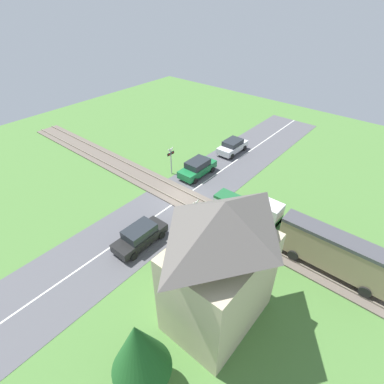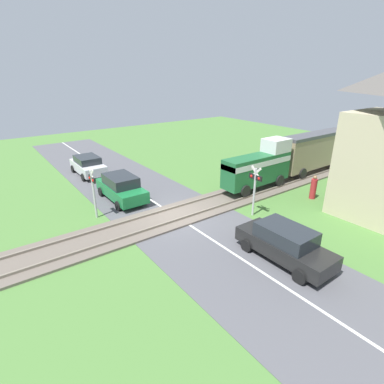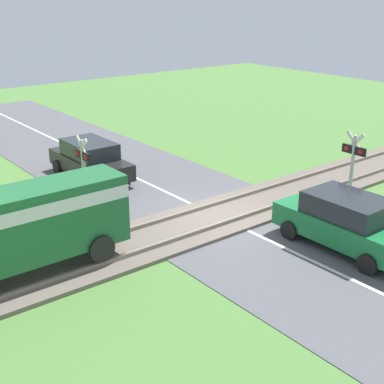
{
  "view_description": "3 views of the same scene",
  "coord_description": "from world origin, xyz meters",
  "px_view_note": "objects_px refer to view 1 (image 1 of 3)",
  "views": [
    {
      "loc": [
        16.24,
        14.75,
        16.26
      ],
      "look_at": [
        0.0,
        1.18,
        1.2
      ],
      "focal_mm": 28.0,
      "sensor_mm": 36.0,
      "label": 1
    },
    {
      "loc": [
        12.87,
        -8.3,
        7.57
      ],
      "look_at": [
        0.0,
        1.18,
        1.2
      ],
      "focal_mm": 28.0,
      "sensor_mm": 36.0,
      "label": 2
    },
    {
      "loc": [
        -12.47,
        11.03,
        7.16
      ],
      "look_at": [
        0.0,
        1.18,
        1.2
      ],
      "focal_mm": 50.0,
      "sensor_mm": 36.0,
      "label": 3
    }
  ],
  "objects_px": {
    "car_behind_queue": "(233,146)",
    "pedestrian_by_station": "(246,258)",
    "train": "(296,235)",
    "crossing_signal_east_approach": "(196,211)",
    "station_building": "(220,268)",
    "crossing_signal_west_approach": "(171,157)",
    "car_far_side": "(140,236)",
    "car_near_crossing": "(198,168)"
  },
  "relations": [
    {
      "from": "car_behind_queue",
      "to": "crossing_signal_west_approach",
      "type": "relative_size",
      "value": 1.39
    },
    {
      "from": "station_building",
      "to": "car_near_crossing",
      "type": "bearing_deg",
      "value": -136.88
    },
    {
      "from": "car_far_side",
      "to": "car_behind_queue",
      "type": "height_order",
      "value": "car_far_side"
    },
    {
      "from": "crossing_signal_west_approach",
      "to": "pedestrian_by_station",
      "type": "relative_size",
      "value": 1.87
    },
    {
      "from": "crossing_signal_east_approach",
      "to": "station_building",
      "type": "xyz_separation_m",
      "value": [
        4.94,
        5.62,
        2.25
      ]
    },
    {
      "from": "crossing_signal_west_approach",
      "to": "crossing_signal_east_approach",
      "type": "xyz_separation_m",
      "value": [
        4.99,
        7.29,
        0.0
      ]
    },
    {
      "from": "car_behind_queue",
      "to": "pedestrian_by_station",
      "type": "bearing_deg",
      "value": 36.75
    },
    {
      "from": "car_behind_queue",
      "to": "pedestrian_by_station",
      "type": "height_order",
      "value": "pedestrian_by_station"
    },
    {
      "from": "car_far_side",
      "to": "pedestrian_by_station",
      "type": "relative_size",
      "value": 2.77
    },
    {
      "from": "car_near_crossing",
      "to": "pedestrian_by_station",
      "type": "bearing_deg",
      "value": 54.77
    },
    {
      "from": "car_near_crossing",
      "to": "pedestrian_by_station",
      "type": "height_order",
      "value": "car_near_crossing"
    },
    {
      "from": "train",
      "to": "car_far_side",
      "type": "bearing_deg",
      "value": -55.34
    },
    {
      "from": "crossing_signal_east_approach",
      "to": "pedestrian_by_station",
      "type": "xyz_separation_m",
      "value": [
        0.58,
        4.94,
        -1.16
      ]
    },
    {
      "from": "car_behind_queue",
      "to": "car_near_crossing",
      "type": "bearing_deg",
      "value": 0.0
    },
    {
      "from": "train",
      "to": "crossing_signal_west_approach",
      "type": "height_order",
      "value": "train"
    },
    {
      "from": "train",
      "to": "car_near_crossing",
      "type": "height_order",
      "value": "train"
    },
    {
      "from": "crossing_signal_west_approach",
      "to": "car_behind_queue",
      "type": "bearing_deg",
      "value": 164.31
    },
    {
      "from": "car_far_side",
      "to": "crossing_signal_east_approach",
      "type": "bearing_deg",
      "value": 150.02
    },
    {
      "from": "station_building",
      "to": "crossing_signal_west_approach",
      "type": "bearing_deg",
      "value": -127.56
    },
    {
      "from": "train",
      "to": "car_far_side",
      "type": "relative_size",
      "value": 3.02
    },
    {
      "from": "pedestrian_by_station",
      "to": "car_far_side",
      "type": "bearing_deg",
      "value": -65.63
    },
    {
      "from": "train",
      "to": "crossing_signal_east_approach",
      "type": "xyz_separation_m",
      "value": [
        2.5,
        -6.93,
        0.0
      ]
    },
    {
      "from": "car_far_side",
      "to": "pedestrian_by_station",
      "type": "distance_m",
      "value": 7.84
    },
    {
      "from": "car_far_side",
      "to": "car_behind_queue",
      "type": "bearing_deg",
      "value": -170.19
    },
    {
      "from": "station_building",
      "to": "crossing_signal_east_approach",
      "type": "bearing_deg",
      "value": -131.29
    },
    {
      "from": "car_near_crossing",
      "to": "crossing_signal_east_approach",
      "type": "xyz_separation_m",
      "value": [
        6.49,
        5.08,
        1.03
      ]
    },
    {
      "from": "station_building",
      "to": "pedestrian_by_station",
      "type": "height_order",
      "value": "station_building"
    },
    {
      "from": "train",
      "to": "pedestrian_by_station",
      "type": "height_order",
      "value": "train"
    },
    {
      "from": "car_near_crossing",
      "to": "station_building",
      "type": "distance_m",
      "value": 16.0
    },
    {
      "from": "crossing_signal_east_approach",
      "to": "car_far_side",
      "type": "bearing_deg",
      "value": -29.98
    },
    {
      "from": "pedestrian_by_station",
      "to": "crossing_signal_east_approach",
      "type": "bearing_deg",
      "value": -96.75
    },
    {
      "from": "train",
      "to": "car_near_crossing",
      "type": "relative_size",
      "value": 3.02
    },
    {
      "from": "train",
      "to": "crossing_signal_east_approach",
      "type": "relative_size",
      "value": 4.47
    },
    {
      "from": "crossing_signal_west_approach",
      "to": "pedestrian_by_station",
      "type": "xyz_separation_m",
      "value": [
        5.58,
        12.23,
        -1.16
      ]
    },
    {
      "from": "car_behind_queue",
      "to": "crossing_signal_west_approach",
      "type": "distance_m",
      "value": 8.22
    },
    {
      "from": "train",
      "to": "station_building",
      "type": "height_order",
      "value": "station_building"
    },
    {
      "from": "car_behind_queue",
      "to": "station_building",
      "type": "xyz_separation_m",
      "value": [
        17.78,
        10.71,
        3.33
      ]
    },
    {
      "from": "crossing_signal_west_approach",
      "to": "station_building",
      "type": "relative_size",
      "value": 0.34
    },
    {
      "from": "station_building",
      "to": "pedestrian_by_station",
      "type": "relative_size",
      "value": 5.44
    },
    {
      "from": "car_far_side",
      "to": "crossing_signal_west_approach",
      "type": "relative_size",
      "value": 1.48
    },
    {
      "from": "station_building",
      "to": "pedestrian_by_station",
      "type": "distance_m",
      "value": 5.57
    },
    {
      "from": "car_near_crossing",
      "to": "crossing_signal_east_approach",
      "type": "height_order",
      "value": "crossing_signal_east_approach"
    }
  ]
}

